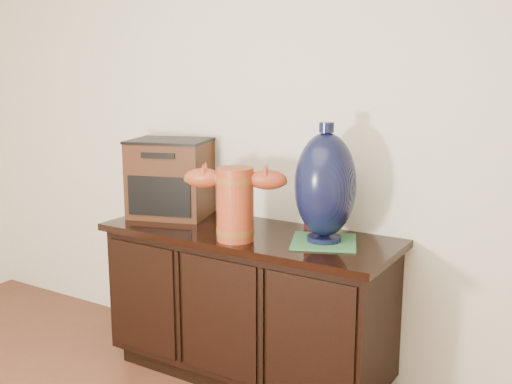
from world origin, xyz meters
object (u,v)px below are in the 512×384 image
Objects in this scene: terracotta_vessel at (235,200)px; tv_radio at (171,178)px; lamp_base at (325,186)px; sideboard at (248,303)px; spray_can at (310,213)px.

terracotta_vessel is 0.60m from tv_radio.
lamp_base is (0.92, -0.05, 0.06)m from tv_radio.
lamp_base is at bearing 2.98° from terracotta_vessel.
lamp_base reaches higher than tv_radio.
spray_can is at bearing 38.34° from sideboard.
sideboard is 0.58m from terracotta_vessel.
terracotta_vessel is 0.42m from spray_can.
terracotta_vessel is at bearing -77.87° from sideboard.
tv_radio reaches higher than terracotta_vessel.
tv_radio is at bearing 173.02° from sideboard.
lamp_base is at bearing -20.40° from tv_radio.
terracotta_vessel is 2.79× the size of spray_can.
sideboard is 2.73× the size of lamp_base.
tv_radio reaches higher than sideboard.
sideboard is 0.54m from spray_can.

